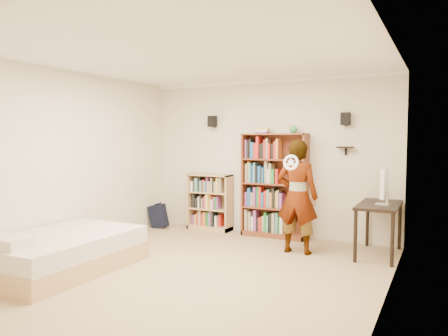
# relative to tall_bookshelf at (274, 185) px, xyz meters

# --- Properties ---
(ground) EXTENTS (4.50, 5.00, 0.01)m
(ground) POSITION_rel_tall_bookshelf_xyz_m (-0.19, -2.34, -0.89)
(ground) COLOR tan
(ground) RESTS_ON ground
(room_shell) EXTENTS (4.52, 5.02, 2.71)m
(room_shell) POSITION_rel_tall_bookshelf_xyz_m (-0.19, -2.34, 0.87)
(room_shell) COLOR beige
(room_shell) RESTS_ON ground
(crown_molding) EXTENTS (4.50, 5.00, 0.06)m
(crown_molding) POSITION_rel_tall_bookshelf_xyz_m (-0.19, -2.34, 1.78)
(crown_molding) COLOR white
(crown_molding) RESTS_ON room_shell
(speaker_left) EXTENTS (0.14, 0.12, 0.20)m
(speaker_left) POSITION_rel_tall_bookshelf_xyz_m (-1.24, 0.06, 1.11)
(speaker_left) COLOR black
(speaker_left) RESTS_ON room_shell
(speaker_right) EXTENTS (0.14, 0.12, 0.20)m
(speaker_right) POSITION_rel_tall_bookshelf_xyz_m (1.16, 0.06, 1.11)
(speaker_right) COLOR black
(speaker_right) RESTS_ON room_shell
(wall_shelf) EXTENTS (0.25, 0.16, 0.02)m
(wall_shelf) POSITION_rel_tall_bookshelf_xyz_m (1.16, 0.07, 0.66)
(wall_shelf) COLOR black
(wall_shelf) RESTS_ON room_shell
(tall_bookshelf) EXTENTS (1.12, 0.33, 1.77)m
(tall_bookshelf) POSITION_rel_tall_bookshelf_xyz_m (0.00, 0.00, 0.00)
(tall_bookshelf) COLOR brown
(tall_bookshelf) RESTS_ON ground
(low_bookshelf) EXTENTS (0.82, 0.31, 1.03)m
(low_bookshelf) POSITION_rel_tall_bookshelf_xyz_m (-1.26, 0.01, -0.37)
(low_bookshelf) COLOR #DAAF75
(low_bookshelf) RESTS_ON ground
(computer_desk) EXTENTS (0.55, 1.11, 0.76)m
(computer_desk) POSITION_rel_tall_bookshelf_xyz_m (1.76, -0.44, -0.51)
(computer_desk) COLOR black
(computer_desk) RESTS_ON ground
(imac) EXTENTS (0.15, 0.53, 0.52)m
(imac) POSITION_rel_tall_bookshelf_xyz_m (1.81, -0.54, 0.13)
(imac) COLOR white
(imac) RESTS_ON computer_desk
(daybed) EXTENTS (1.28, 1.98, 0.58)m
(daybed) POSITION_rel_tall_bookshelf_xyz_m (-1.78, -3.02, -0.60)
(daybed) COLOR beige
(daybed) RESTS_ON ground
(person) EXTENTS (0.62, 0.42, 1.68)m
(person) POSITION_rel_tall_bookshelf_xyz_m (0.67, -0.84, -0.05)
(person) COLOR black
(person) RESTS_ON ground
(wii_wheel) EXTENTS (0.22, 0.08, 0.23)m
(wii_wheel) POSITION_rel_tall_bookshelf_xyz_m (0.67, -1.15, 0.47)
(wii_wheel) COLOR white
(wii_wheel) RESTS_ON person
(navy_bag) EXTENTS (0.35, 0.25, 0.45)m
(navy_bag) POSITION_rel_tall_bookshelf_xyz_m (-2.22, -0.27, -0.66)
(navy_bag) COLOR black
(navy_bag) RESTS_ON ground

